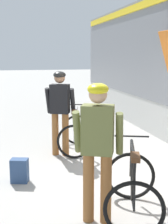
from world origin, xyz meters
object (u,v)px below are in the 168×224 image
at_px(cyclist_far_in_olive, 98,141).
at_px(water_bottle_near_the_bikes, 99,150).
at_px(bicycle_far_black, 132,188).
at_px(cyclist_near_in_dark, 60,106).
at_px(bicycle_near_silver, 76,133).
at_px(backpack_on_platform, 20,171).

relative_size(cyclist_far_in_olive, water_bottle_near_the_bikes, 8.99).
xyz_separation_m(cyclist_far_in_olive, bicycle_far_black, (0.47, -0.00, -0.65)).
height_order(cyclist_near_in_dark, bicycle_far_black, cyclist_near_in_dark).
bearing_deg(bicycle_near_silver, bicycle_far_black, -87.86).
distance_m(bicycle_far_black, water_bottle_near_the_bikes, 2.64).
xyz_separation_m(bicycle_far_black, water_bottle_near_the_bikes, (0.33, 2.60, -0.30)).
relative_size(cyclist_near_in_dark, water_bottle_near_the_bikes, 8.99).
bearing_deg(bicycle_far_black, cyclist_near_in_dark, 99.85).
bearing_deg(water_bottle_near_the_bikes, cyclist_near_in_dark, 169.05).
xyz_separation_m(bicycle_near_silver, bicycle_far_black, (0.11, -2.94, 0.00)).
bearing_deg(backpack_on_platform, cyclist_near_in_dark, 71.70).
distance_m(cyclist_far_in_olive, backpack_on_platform, 1.95).
xyz_separation_m(cyclist_near_in_dark, backpack_on_platform, (-0.90, -1.26, -0.85)).
height_order(bicycle_far_black, water_bottle_near_the_bikes, bicycle_far_black).
height_order(cyclist_near_in_dark, backpack_on_platform, cyclist_near_in_dark).
distance_m(cyclist_far_in_olive, water_bottle_near_the_bikes, 2.88).
bearing_deg(cyclist_far_in_olive, bicycle_far_black, -0.44).
distance_m(cyclist_near_in_dark, backpack_on_platform, 1.77).
xyz_separation_m(cyclist_near_in_dark, bicycle_near_silver, (0.37, 0.18, -0.65)).
xyz_separation_m(cyclist_near_in_dark, cyclist_far_in_olive, (0.01, -2.76, 0.00)).
distance_m(cyclist_near_in_dark, cyclist_far_in_olive, 2.76).
bearing_deg(cyclist_near_in_dark, water_bottle_near_the_bikes, -10.95).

